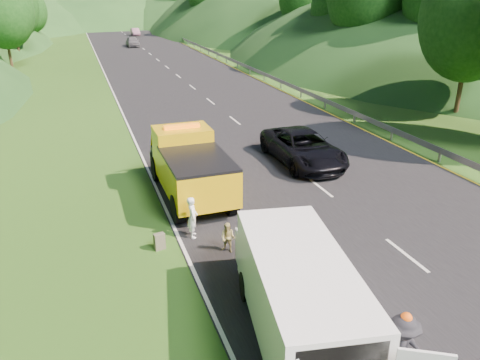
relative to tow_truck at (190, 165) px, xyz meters
name	(u,v)px	position (x,y,z in m)	size (l,w,h in m)	color
ground	(298,242)	(2.61, -5.12, -1.37)	(320.00, 320.00, 0.00)	#38661E
road_surface	(167,67)	(5.61, 34.88, -1.36)	(14.00, 200.00, 0.02)	black
guardrail	(202,51)	(12.91, 47.38, -1.37)	(0.06, 140.00, 1.52)	gray
tree_line_right	(266,43)	(25.61, 54.88, -1.37)	(14.00, 140.00, 14.00)	#215418
hills_backdrop	(117,18)	(9.11, 129.58, -1.37)	(201.00, 288.60, 44.00)	#2D5B23
tow_truck	(190,165)	(0.00, 0.00, 0.00)	(2.54, 6.53, 2.79)	black
white_van	(297,292)	(0.45, -9.44, -0.01)	(4.00, 7.12, 2.39)	black
woman	(193,237)	(-0.77, -3.57, -1.37)	(0.55, 0.41, 1.52)	white
child	(228,252)	(0.08, -4.98, -1.37)	(0.51, 0.40, 1.05)	tan
suitcase	(159,242)	(-2.05, -4.04, -1.07)	(0.36, 0.20, 0.59)	brown
passing_suv	(302,163)	(6.26, 2.03, -1.37)	(2.69, 5.83, 1.62)	black
dist_car_a	(133,47)	(4.52, 56.30, -1.37)	(1.72, 4.27, 1.46)	#59575D
dist_car_b	(136,36)	(7.20, 74.22, -1.37)	(1.38, 3.96, 1.31)	#83576D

